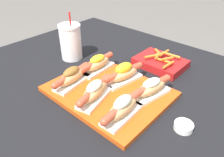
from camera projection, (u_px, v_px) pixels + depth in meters
patio_table at (116, 141)px, 1.07m from camera, size 1.40×1.08×0.68m
serving_tray at (108, 92)px, 0.82m from camera, size 0.43×0.34×0.02m
hot_dog_0 at (72, 76)px, 0.83m from camera, size 0.08×0.20×0.07m
hot_dog_1 at (95, 91)px, 0.75m from camera, size 0.10×0.20×0.07m
hot_dog_2 at (122, 108)px, 0.68m from camera, size 0.07×0.20×0.07m
hot_dog_3 at (97, 64)px, 0.92m from camera, size 0.07×0.20×0.07m
hot_dog_4 at (124, 73)px, 0.85m from camera, size 0.08×0.20×0.08m
hot_dog_5 at (151, 88)px, 0.77m from camera, size 0.09×0.20×0.07m
sauce_bowl at (184, 126)px, 0.67m from camera, size 0.06×0.06×0.02m
drink_cup at (71, 42)px, 1.03m from camera, size 0.10×0.10×0.23m
fries_basket at (160, 62)px, 1.00m from camera, size 0.22×0.16×0.06m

